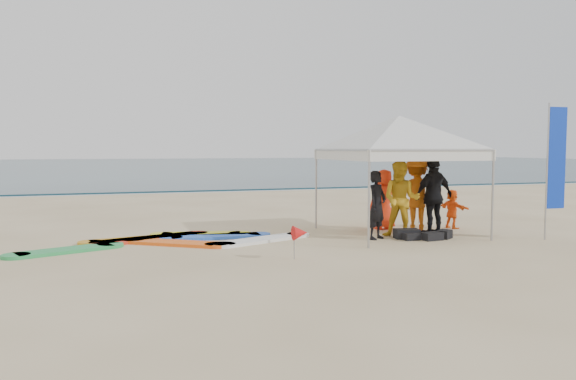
% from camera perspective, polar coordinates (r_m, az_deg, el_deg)
% --- Properties ---
extents(ground, '(120.00, 120.00, 0.00)m').
position_cam_1_polar(ground, '(10.01, 7.31, -7.87)').
color(ground, beige).
rests_on(ground, ground).
extents(ocean, '(160.00, 84.00, 0.08)m').
position_cam_1_polar(ocean, '(69.00, -14.58, 2.43)').
color(ocean, '#0C2633').
rests_on(ocean, ground).
extents(shoreline_foam, '(160.00, 1.20, 0.01)m').
position_cam_1_polar(shoreline_foam, '(27.44, -9.19, -0.16)').
color(shoreline_foam, silver).
rests_on(shoreline_foam, ground).
extents(person_black_a, '(0.69, 0.63, 1.58)m').
position_cam_1_polar(person_black_a, '(13.06, 9.03, -1.53)').
color(person_black_a, black).
rests_on(person_black_a, ground).
extents(person_yellow, '(1.11, 1.09, 1.80)m').
position_cam_1_polar(person_yellow, '(13.39, 11.43, -0.94)').
color(person_yellow, gold).
rests_on(person_yellow, ground).
extents(person_orange_a, '(1.39, 1.03, 1.92)m').
position_cam_1_polar(person_orange_a, '(14.24, 12.93, -0.43)').
color(person_orange_a, '#C45811').
rests_on(person_orange_a, ground).
extents(person_black_b, '(1.18, 0.67, 1.90)m').
position_cam_1_polar(person_black_b, '(13.89, 14.57, -0.60)').
color(person_black_b, black).
rests_on(person_black_b, ground).
extents(person_orange_b, '(0.78, 0.53, 1.55)m').
position_cam_1_polar(person_orange_b, '(14.70, 9.71, -0.95)').
color(person_orange_b, '#F93816').
rests_on(person_orange_b, ground).
extents(person_seated, '(0.48, 0.99, 1.02)m').
position_cam_1_polar(person_seated, '(15.30, 16.34, -1.86)').
color(person_seated, '#FF6016').
rests_on(person_seated, ground).
extents(canopy_tent, '(4.37, 4.37, 3.29)m').
position_cam_1_polar(canopy_tent, '(13.89, 11.23, 7.38)').
color(canopy_tent, '#A5A5A8').
rests_on(canopy_tent, ground).
extents(feather_flag, '(0.53, 0.04, 3.12)m').
position_cam_1_polar(feather_flag, '(14.22, 25.53, 2.79)').
color(feather_flag, '#A5A5A8').
rests_on(feather_flag, ground).
extents(marker_pennant, '(0.28, 0.28, 0.64)m').
position_cam_1_polar(marker_pennant, '(10.64, 1.24, -4.40)').
color(marker_pennant, '#A5A5A8').
rests_on(marker_pennant, ground).
extents(gear_pile, '(1.36, 0.81, 0.22)m').
position_cam_1_polar(gear_pile, '(13.36, 13.18, -4.46)').
color(gear_pile, black).
rests_on(gear_pile, ground).
extents(surfboard_spread, '(6.21, 2.36, 0.07)m').
position_cam_1_polar(surfboard_spread, '(12.92, -11.35, -5.00)').
color(surfboard_spread, blue).
rests_on(surfboard_spread, ground).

